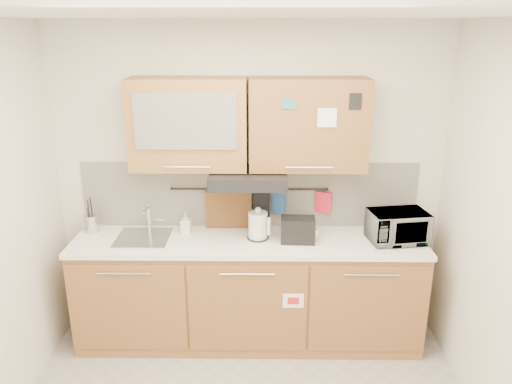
{
  "coord_description": "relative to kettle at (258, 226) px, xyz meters",
  "views": [
    {
      "loc": [
        0.11,
        -2.48,
        2.54
      ],
      "look_at": [
        0.06,
        1.05,
        1.37
      ],
      "focal_mm": 35.0,
      "sensor_mm": 36.0,
      "label": 1
    }
  ],
  "objects": [
    {
      "name": "cutting_board",
      "position": [
        -0.25,
        0.22,
        -0.03
      ],
      "size": [
        0.39,
        0.03,
        0.48
      ],
      "primitive_type": "cube",
      "rotation": [
        0.0,
        0.0,
        -0.0
      ],
      "color": "brown",
      "rests_on": "utensil_rail"
    },
    {
      "name": "ceiling",
      "position": [
        -0.08,
        -1.21,
        1.57
      ],
      "size": [
        3.2,
        3.2,
        0.0
      ],
      "primitive_type": "plane",
      "rotation": [
        3.14,
        0.0,
        0.0
      ],
      "color": "white",
      "rests_on": "wall_back"
    },
    {
      "name": "base_cabinet",
      "position": [
        -0.08,
        -0.02,
        -0.62
      ],
      "size": [
        2.8,
        0.64,
        0.88
      ],
      "color": "#A4713A",
      "rests_on": "floor"
    },
    {
      "name": "utensil_crock",
      "position": [
        -1.38,
        0.12,
        -0.03
      ],
      "size": [
        0.14,
        0.14,
        0.3
      ],
      "rotation": [
        0.0,
        0.0,
        -0.15
      ],
      "color": "#B9B9BE",
      "rests_on": "countertop"
    },
    {
      "name": "sink",
      "position": [
        -0.93,
        -0.0,
        -0.1
      ],
      "size": [
        0.42,
        0.4,
        0.26
      ],
      "color": "silver",
      "rests_on": "countertop"
    },
    {
      "name": "oven_mitt",
      "position": [
        0.17,
        0.22,
        0.12
      ],
      "size": [
        0.11,
        0.05,
        0.18
      ],
      "primitive_type": "cube",
      "rotation": [
        0.0,
        0.0,
        -0.18
      ],
      "color": "#205297",
      "rests_on": "utensil_rail"
    },
    {
      "name": "dark_pouch",
      "position": [
        0.02,
        0.22,
        0.11
      ],
      "size": [
        0.14,
        0.09,
        0.21
      ],
      "primitive_type": "cube",
      "rotation": [
        0.0,
        0.0,
        -0.37
      ],
      "color": "black",
      "rests_on": "utensil_rail"
    },
    {
      "name": "countertop",
      "position": [
        -0.08,
        -0.02,
        -0.13
      ],
      "size": [
        2.82,
        0.62,
        0.04
      ],
      "primitive_type": "cube",
      "color": "white",
      "rests_on": "base_cabinet"
    },
    {
      "name": "soap_bottle",
      "position": [
        -0.6,
        0.11,
        -0.02
      ],
      "size": [
        0.08,
        0.08,
        0.18
      ],
      "primitive_type": "imported",
      "rotation": [
        0.0,
        0.0,
        -0.05
      ],
      "color": "#999999",
      "rests_on": "countertop"
    },
    {
      "name": "toaster",
      "position": [
        0.31,
        -0.06,
        -0.0
      ],
      "size": [
        0.27,
        0.17,
        0.2
      ],
      "rotation": [
        0.0,
        0.0,
        -0.04
      ],
      "color": "black",
      "rests_on": "countertop"
    },
    {
      "name": "utensil_rail",
      "position": [
        -0.08,
        0.24,
        0.23
      ],
      "size": [
        1.3,
        0.02,
        0.02
      ],
      "primitive_type": "cylinder",
      "rotation": [
        0.0,
        1.57,
        0.0
      ],
      "color": "black",
      "rests_on": "backsplash"
    },
    {
      "name": "microwave",
      "position": [
        1.1,
        -0.04,
        0.02
      ],
      "size": [
        0.49,
        0.37,
        0.25
      ],
      "primitive_type": "imported",
      "rotation": [
        0.0,
        0.0,
        0.17
      ],
      "color": "#999999",
      "rests_on": "countertop"
    },
    {
      "name": "backsplash",
      "position": [
        -0.08,
        0.28,
        0.17
      ],
      "size": [
        2.8,
        0.02,
        0.56
      ],
      "primitive_type": "cube",
      "color": "silver",
      "rests_on": "countertop"
    },
    {
      "name": "range_hood",
      "position": [
        -0.08,
        0.04,
        0.39
      ],
      "size": [
        0.6,
        0.46,
        0.1
      ],
      "primitive_type": "cube",
      "color": "black",
      "rests_on": "upper_cabinets"
    },
    {
      "name": "wall_back",
      "position": [
        -0.08,
        0.29,
        0.27
      ],
      "size": [
        3.2,
        0.0,
        3.2
      ],
      "primitive_type": "plane",
      "rotation": [
        1.57,
        0.0,
        0.0
      ],
      "color": "silver",
      "rests_on": "ground"
    },
    {
      "name": "kettle",
      "position": [
        0.0,
        0.0,
        0.0
      ],
      "size": [
        0.2,
        0.2,
        0.27
      ],
      "rotation": [
        0.0,
        0.0,
        -0.39
      ],
      "color": "silver",
      "rests_on": "countertop"
    },
    {
      "name": "upper_cabinets",
      "position": [
        -0.08,
        0.11,
        0.8
      ],
      "size": [
        1.82,
        0.37,
        0.7
      ],
      "color": "#A4713A",
      "rests_on": "wall_back"
    },
    {
      "name": "pot_holder",
      "position": [
        0.54,
        0.22,
        0.13
      ],
      "size": [
        0.14,
        0.08,
        0.17
      ],
      "primitive_type": "cube",
      "rotation": [
        0.0,
        0.0,
        -0.42
      ],
      "color": "red",
      "rests_on": "utensil_rail"
    }
  ]
}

